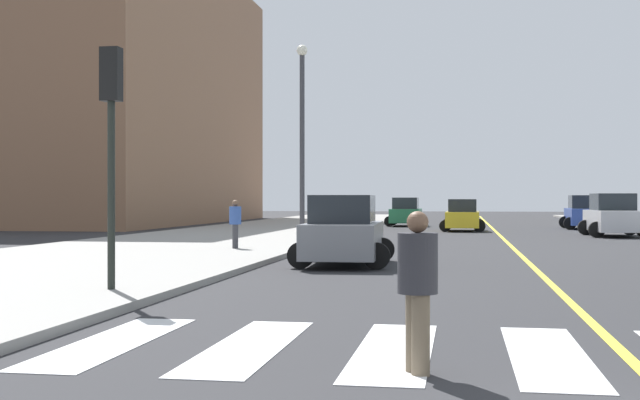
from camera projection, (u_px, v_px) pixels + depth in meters
sidewalk_kerb_west at (143, 252)px, 27.48m from camera, size 10.00×120.00×0.15m
crosswalk_paint at (628, 357)px, 9.68m from camera, size 13.50×4.00×0.01m
lane_divider_paint at (496, 232)px, 45.18m from camera, size 0.16×80.00×0.01m
low_rise_brick_west at (109, 94)px, 62.67m from camera, size 16.00×32.00×19.22m
car_silver_nearest at (613, 216)px, 40.29m from camera, size 2.99×4.69×2.07m
car_yellow_second at (463, 216)px, 46.60m from camera, size 2.54×4.02×1.78m
car_green_fourth at (406, 213)px, 54.94m from camera, size 2.64×4.21×1.88m
car_gray_fifth at (343, 232)px, 22.96m from camera, size 2.79×4.37×1.92m
car_blue_sixth at (585, 213)px, 49.89m from camera, size 2.87×4.54×2.01m
traffic_light_far_corner at (112, 119)px, 15.57m from camera, size 0.36×0.41×4.50m
pedestrian_crossing at (418, 284)px, 8.77m from camera, size 0.42×0.42×1.71m
pedestrian_walking_west at (235, 222)px, 28.24m from camera, size 0.40×0.40×1.63m
street_lamp at (302, 126)px, 33.85m from camera, size 0.44×0.44×7.89m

